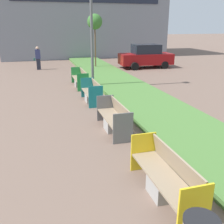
{
  "coord_description": "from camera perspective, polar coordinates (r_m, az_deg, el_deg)",
  "views": [
    {
      "loc": [
        -1.39,
        2.7,
        3.38
      ],
      "look_at": [
        0.9,
        10.64,
        0.6
      ],
      "focal_mm": 42.0,
      "sensor_mm": 36.0,
      "label": 1
    }
  ],
  "objects": [
    {
      "name": "planter_grass_strip",
      "position": [
        10.88,
        9.7,
        0.72
      ],
      "size": [
        2.8,
        120.0,
        0.18
      ],
      "color": "#4C7A38",
      "rests_on": "ground"
    },
    {
      "name": "building_backdrop",
      "position": [
        31.6,
        -6.74,
        22.13
      ],
      "size": [
        17.1,
        8.99,
        10.79
      ],
      "color": "gray",
      "rests_on": "ground"
    },
    {
      "name": "bench_yellow_frame",
      "position": [
        5.61,
        11.57,
        -14.19
      ],
      "size": [
        0.65,
        2.23,
        0.94
      ],
      "color": "#9E9B96",
      "rests_on": "ground"
    },
    {
      "name": "bench_grey_frame",
      "position": [
        8.68,
        0.49,
        -1.71
      ],
      "size": [
        0.65,
        2.11,
        0.94
      ],
      "color": "#9E9B96",
      "rests_on": "ground"
    },
    {
      "name": "bench_teal_frame",
      "position": [
        11.94,
        -4.35,
        3.9
      ],
      "size": [
        0.65,
        1.89,
        0.94
      ],
      "color": "#9E9B96",
      "rests_on": "ground"
    },
    {
      "name": "bench_green_frame",
      "position": [
        15.05,
        -6.91,
        6.93
      ],
      "size": [
        0.65,
        2.31,
        0.94
      ],
      "color": "#9E9B96",
      "rests_on": "ground"
    },
    {
      "name": "street_lamp_post",
      "position": [
        14.34,
        -4.56,
        21.7
      ],
      "size": [
        0.24,
        0.44,
        7.58
      ],
      "color": "#56595B",
      "rests_on": "ground"
    },
    {
      "name": "sapling_tree_far",
      "position": [
        20.99,
        -3.77,
        18.93
      ],
      "size": [
        1.15,
        1.15,
        4.14
      ],
      "color": "brown",
      "rests_on": "ground"
    },
    {
      "name": "pedestrian_walking",
      "position": [
        21.4,
        -15.82,
        11.25
      ],
      "size": [
        0.53,
        0.24,
        1.77
      ],
      "color": "#232633",
      "rests_on": "ground"
    },
    {
      "name": "parked_car_distant",
      "position": [
        21.7,
        7.36,
        11.91
      ],
      "size": [
        4.29,
        2.0,
        1.86
      ],
      "rotation": [
        0.0,
        0.0,
        -0.06
      ],
      "color": "maroon",
      "rests_on": "ground"
    }
  ]
}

